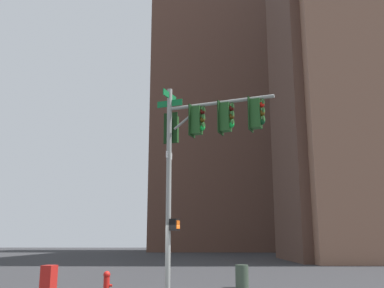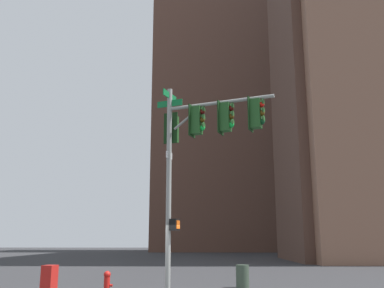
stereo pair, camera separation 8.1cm
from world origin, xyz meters
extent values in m
cylinder|color=gray|center=(0.46, -0.06, 3.75)|extent=(0.18, 0.18, 7.50)
cylinder|color=gray|center=(2.28, -0.75, 6.73)|extent=(3.69, 1.50, 0.12)
cylinder|color=gray|center=(1.11, -0.30, 6.28)|extent=(1.00, 0.45, 0.75)
cube|color=#0F6B33|center=(0.46, -0.06, 7.25)|extent=(0.41, 1.02, 0.24)
cube|color=#0F6B33|center=(0.46, -0.06, 6.95)|extent=(0.96, 0.39, 0.24)
cube|color=white|center=(0.46, -0.06, 4.99)|extent=(0.19, 0.43, 0.24)
cube|color=#1E4C1E|center=(1.47, -0.44, 6.17)|extent=(0.44, 0.44, 1.00)
cube|color=black|center=(1.29, -0.37, 6.17)|extent=(0.23, 0.52, 1.16)
sphere|color=#470A07|center=(1.66, -0.51, 6.47)|extent=(0.20, 0.20, 0.20)
cylinder|color=#1E4C1E|center=(1.72, -0.54, 6.56)|extent=(0.12, 0.23, 0.23)
sphere|color=#4C330A|center=(1.66, -0.51, 6.17)|extent=(0.20, 0.20, 0.20)
cylinder|color=#1E4C1E|center=(1.72, -0.54, 6.26)|extent=(0.12, 0.23, 0.23)
sphere|color=green|center=(1.66, -0.51, 5.87)|extent=(0.20, 0.20, 0.20)
cylinder|color=#1E4C1E|center=(1.72, -0.54, 5.96)|extent=(0.12, 0.23, 0.23)
cube|color=#1E4C1E|center=(2.48, -0.83, 6.17)|extent=(0.44, 0.44, 1.00)
cube|color=black|center=(2.30, -0.76, 6.17)|extent=(0.23, 0.52, 1.16)
sphere|color=#470A07|center=(2.67, -0.90, 6.47)|extent=(0.20, 0.20, 0.20)
cylinder|color=#1E4C1E|center=(2.73, -0.92, 6.56)|extent=(0.12, 0.23, 0.23)
sphere|color=#4C330A|center=(2.67, -0.90, 6.17)|extent=(0.20, 0.20, 0.20)
cylinder|color=#1E4C1E|center=(2.73, -0.92, 6.26)|extent=(0.12, 0.23, 0.23)
sphere|color=green|center=(2.67, -0.90, 5.87)|extent=(0.20, 0.20, 0.20)
cylinder|color=#1E4C1E|center=(2.73, -0.92, 5.96)|extent=(0.12, 0.23, 0.23)
cube|color=#1E4C1E|center=(3.49, -1.21, 6.17)|extent=(0.44, 0.44, 1.00)
cube|color=black|center=(3.31, -1.14, 6.17)|extent=(0.23, 0.52, 1.16)
sphere|color=red|center=(3.68, -1.28, 6.47)|extent=(0.20, 0.20, 0.20)
cylinder|color=#1E4C1E|center=(3.74, -1.31, 6.56)|extent=(0.12, 0.23, 0.23)
sphere|color=#4C330A|center=(3.68, -1.28, 6.17)|extent=(0.20, 0.20, 0.20)
cylinder|color=#1E4C1E|center=(3.74, -1.31, 6.26)|extent=(0.12, 0.23, 0.23)
sphere|color=#0A3819|center=(3.68, -1.28, 5.87)|extent=(0.20, 0.20, 0.20)
cylinder|color=#1E4C1E|center=(3.74, -1.31, 5.96)|extent=(0.12, 0.23, 0.23)
cube|color=#1E4C1E|center=(0.56, 0.22, 6.03)|extent=(0.44, 0.44, 1.00)
cube|color=black|center=(0.49, 0.04, 6.03)|extent=(0.52, 0.23, 1.16)
sphere|color=#470A07|center=(0.63, 0.41, 6.33)|extent=(0.20, 0.20, 0.20)
cylinder|color=#1E4C1E|center=(0.66, 0.47, 6.42)|extent=(0.23, 0.12, 0.23)
sphere|color=#F29E0C|center=(0.63, 0.41, 6.03)|extent=(0.20, 0.20, 0.20)
cylinder|color=#1E4C1E|center=(0.66, 0.47, 6.12)|extent=(0.23, 0.12, 0.23)
sphere|color=#0A3819|center=(0.63, 0.41, 5.73)|extent=(0.20, 0.20, 0.20)
cylinder|color=#1E4C1E|center=(0.66, 0.47, 5.82)|extent=(0.23, 0.12, 0.23)
cube|color=black|center=(0.68, -0.14, 2.52)|extent=(0.36, 0.43, 0.40)
cube|color=#EA5914|center=(0.81, -0.19, 2.52)|extent=(0.11, 0.24, 0.28)
cylinder|color=red|center=(-1.91, 1.21, 0.33)|extent=(0.22, 0.22, 0.65)
sphere|color=red|center=(-1.91, 1.21, 0.74)|extent=(0.26, 0.26, 0.26)
cylinder|color=red|center=(-1.75, 1.21, 0.36)|extent=(0.10, 0.09, 0.09)
cylinder|color=#384738|center=(3.31, 3.97, 0.47)|extent=(0.56, 0.56, 0.95)
cube|color=red|center=(-4.25, 1.70, 0.53)|extent=(0.52, 0.62, 1.05)
cube|color=#4C3328|center=(18.95, 28.90, 25.10)|extent=(18.17, 14.28, 50.19)
cube|color=#845B47|center=(21.33, 29.04, 24.37)|extent=(21.09, 18.10, 48.74)
cube|color=brown|center=(3.92, 65.15, 23.57)|extent=(23.44, 17.69, 47.15)
camera|label=1|loc=(1.74, -15.30, 2.00)|focal=40.31mm
camera|label=2|loc=(1.82, -15.30, 2.00)|focal=40.31mm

